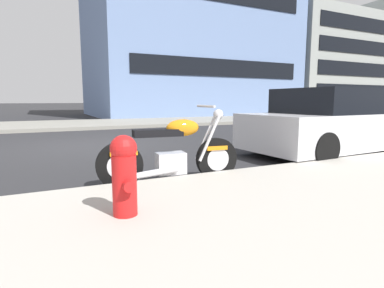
{
  "coord_description": "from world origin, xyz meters",
  "views": [
    {
      "loc": [
        -1.18,
        -8.38,
        1.18
      ],
      "look_at": [
        0.85,
        -4.26,
        0.53
      ],
      "focal_mm": 29.26,
      "sensor_mm": 36.0,
      "label": 1
    }
  ],
  "objects_px": {
    "parked_car_second_in_row": "(336,123)",
    "parked_motorcycle": "(172,154)",
    "car_opposite_curb": "(380,109)",
    "fire_hydrant": "(124,173)"
  },
  "relations": [
    {
      "from": "parked_motorcycle",
      "to": "car_opposite_curb",
      "type": "bearing_deg",
      "value": 31.25
    },
    {
      "from": "parked_motorcycle",
      "to": "car_opposite_curb",
      "type": "relative_size",
      "value": 0.47
    },
    {
      "from": "parked_car_second_in_row",
      "to": "fire_hydrant",
      "type": "distance_m",
      "value": 5.63
    },
    {
      "from": "parked_car_second_in_row",
      "to": "fire_hydrant",
      "type": "relative_size",
      "value": 5.91
    },
    {
      "from": "fire_hydrant",
      "to": "parked_motorcycle",
      "type": "bearing_deg",
      "value": 52.25
    },
    {
      "from": "car_opposite_curb",
      "to": "fire_hydrant",
      "type": "height_order",
      "value": "car_opposite_curb"
    },
    {
      "from": "car_opposite_curb",
      "to": "fire_hydrant",
      "type": "distance_m",
      "value": 20.29
    },
    {
      "from": "car_opposite_curb",
      "to": "fire_hydrant",
      "type": "bearing_deg",
      "value": 26.64
    },
    {
      "from": "parked_car_second_in_row",
      "to": "parked_motorcycle",
      "type": "bearing_deg",
      "value": -171.87
    },
    {
      "from": "parked_car_second_in_row",
      "to": "car_opposite_curb",
      "type": "distance_m",
      "value": 14.7
    }
  ]
}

